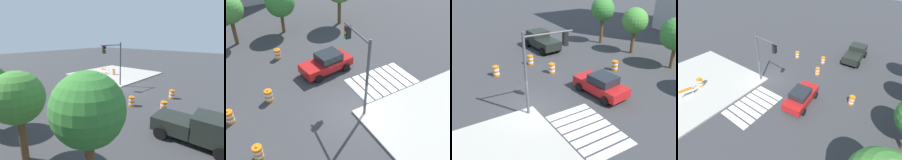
{
  "view_description": "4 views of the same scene",
  "coord_description": "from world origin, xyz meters",
  "views": [
    {
      "loc": [
        -13.28,
        16.99,
        6.43
      ],
      "look_at": [
        0.94,
        0.64,
        0.99
      ],
      "focal_mm": 28.22,
      "sensor_mm": 36.0,
      "label": 1
    },
    {
      "loc": [
        -7.1,
        -10.28,
        12.02
      ],
      "look_at": [
        0.5,
        2.73,
        0.81
      ],
      "focal_mm": 40.4,
      "sensor_mm": 36.0,
      "label": 2
    },
    {
      "loc": [
        14.06,
        -6.15,
        9.65
      ],
      "look_at": [
        0.32,
        2.35,
        1.7
      ],
      "focal_mm": 41.24,
      "sensor_mm": 36.0,
      "label": 3
    },
    {
      "loc": [
        11.36,
        11.92,
        11.62
      ],
      "look_at": [
        -0.25,
        3.03,
        1.11
      ],
      "focal_mm": 27.28,
      "sensor_mm": 36.0,
      "label": 4
    }
  ],
  "objects": [
    {
      "name": "traffic_barrel_median_near",
      "position": [
        -7.29,
        3.24,
        0.45
      ],
      "size": [
        0.56,
        0.56,
        1.02
      ],
      "color": "orange",
      "rests_on": "ground"
    },
    {
      "name": "crosswalk_stripes",
      "position": [
        4.0,
        1.8,
        0.01
      ],
      "size": [
        5.1,
        3.2,
        0.02
      ],
      "color": "silver",
      "rests_on": "ground"
    },
    {
      "name": "street_tree_corner_lot",
      "position": [
        -4.5,
        13.92,
        3.47
      ],
      "size": [
        2.64,
        2.64,
        4.84
      ],
      "color": "brown",
      "rests_on": "ground"
    },
    {
      "name": "traffic_barrel_crosswalk_end",
      "position": [
        -6.49,
        -0.42,
        0.45
      ],
      "size": [
        0.56,
        0.56,
        1.02
      ],
      "color": "orange",
      "rests_on": "ground"
    },
    {
      "name": "sports_car",
      "position": [
        0.91,
        5.27,
        0.81
      ],
      "size": [
        4.48,
        2.51,
        1.63
      ],
      "color": "red",
      "rests_on": "ground"
    },
    {
      "name": "traffic_light_pole",
      "position": [
        0.7,
        0.53,
        3.91
      ],
      "size": [
        0.55,
        3.28,
        5.5
      ],
      "color": "#4C4C51",
      "rests_on": "sidewalk_corner"
    },
    {
      "name": "street_tree_streetside_near",
      "position": [
        0.42,
        14.1,
        3.24
      ],
      "size": [
        2.98,
        2.98,
        4.75
      ],
      "color": "brown",
      "rests_on": "ground"
    },
    {
      "name": "traffic_barrel_near_corner",
      "position": [
        -1.95,
        9.24,
        0.45
      ],
      "size": [
        0.56,
        0.56,
        1.02
      ],
      "color": "orange",
      "rests_on": "ground"
    },
    {
      "name": "ground_plane",
      "position": [
        0.0,
        0.0,
        0.0
      ],
      "size": [
        120.0,
        120.0,
        0.0
      ],
      "primitive_type": "plane",
      "color": "#38383A"
    },
    {
      "name": "traffic_barrel_median_far",
      "position": [
        -4.45,
        4.02,
        0.45
      ],
      "size": [
        0.56,
        0.56,
        1.02
      ],
      "color": "orange",
      "rests_on": "ground"
    }
  ]
}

